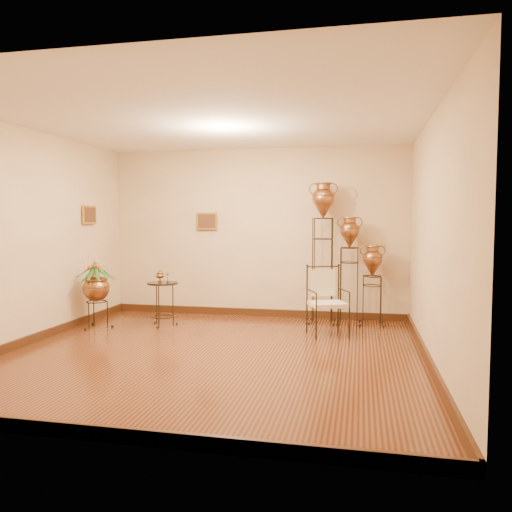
% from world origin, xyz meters
% --- Properties ---
extents(ground, '(5.00, 5.00, 0.00)m').
position_xyz_m(ground, '(0.00, 0.00, 0.00)').
color(ground, brown).
rests_on(ground, ground).
extents(room_shell, '(5.02, 5.02, 2.81)m').
position_xyz_m(room_shell, '(-0.01, 0.01, 1.73)').
color(room_shell, beige).
rests_on(room_shell, ground).
extents(amphora_tall, '(0.56, 0.56, 2.22)m').
position_xyz_m(amphora_tall, '(1.14, 2.15, 1.14)').
color(amphora_tall, black).
rests_on(amphora_tall, ground).
extents(amphora_mid, '(0.47, 0.47, 1.69)m').
position_xyz_m(amphora_mid, '(1.55, 2.15, 0.85)').
color(amphora_mid, black).
rests_on(amphora_mid, ground).
extents(amphora_short, '(0.44, 0.44, 1.26)m').
position_xyz_m(amphora_short, '(1.90, 2.15, 0.63)').
color(amphora_short, black).
rests_on(amphora_short, ground).
extents(planter_urn, '(0.67, 0.67, 1.15)m').
position_xyz_m(planter_urn, '(-2.15, 1.06, 0.64)').
color(planter_urn, black).
rests_on(planter_urn, ground).
extents(armchair, '(0.70, 0.68, 0.97)m').
position_xyz_m(armchair, '(1.28, 1.25, 0.49)').
color(armchair, black).
rests_on(armchair, ground).
extents(side_table, '(0.46, 0.46, 0.84)m').
position_xyz_m(side_table, '(-1.23, 1.41, 0.35)').
color(side_table, black).
rests_on(side_table, ground).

